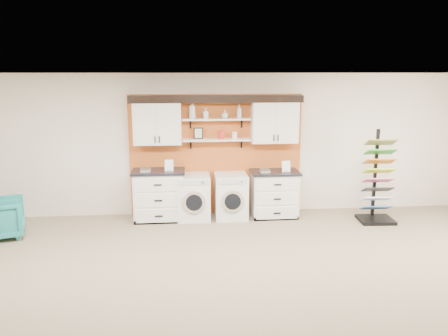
{
  "coord_description": "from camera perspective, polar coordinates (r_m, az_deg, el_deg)",
  "views": [
    {
      "loc": [
        -0.61,
        -4.56,
        2.81
      ],
      "look_at": [
        0.01,
        2.3,
        1.3
      ],
      "focal_mm": 35.0,
      "sensor_mm": 36.0,
      "label": 1
    }
  ],
  "objects": [
    {
      "name": "dryer",
      "position": [
        8.58,
        0.9,
        -3.67
      ],
      "size": [
        0.62,
        0.71,
        0.87
      ],
      "color": "white",
      "rests_on": "floor"
    },
    {
      "name": "soap_bottle_a",
      "position": [
        8.39,
        -4.16,
        7.6
      ],
      "size": [
        0.16,
        0.16,
        0.34
      ],
      "primitive_type": "imported",
      "rotation": [
        0.0,
        0.0,
        3.4
      ],
      "color": "silver",
      "rests_on": "shelf_upper"
    },
    {
      "name": "soap_bottle_d",
      "position": [
        8.46,
        2.01,
        7.4
      ],
      "size": [
        0.14,
        0.14,
        0.26
      ],
      "primitive_type": "imported",
      "rotation": [
        0.0,
        0.0,
        -2.31
      ],
      "color": "silver",
      "rests_on": "shelf_upper"
    },
    {
      "name": "washer",
      "position": [
        8.54,
        -3.98,
        -3.78
      ],
      "size": [
        0.63,
        0.71,
        0.87
      ],
      "color": "white",
      "rests_on": "floor"
    },
    {
      "name": "ceiling",
      "position": [
        4.6,
        2.52,
        12.26
      ],
      "size": [
        10.0,
        10.0,
        0.0
      ],
      "primitive_type": "plane",
      "rotation": [
        3.14,
        0.0,
        0.0
      ],
      "color": "white",
      "rests_on": "wall_back"
    },
    {
      "name": "accent_panel",
      "position": [
        8.7,
        -1.05,
        1.72
      ],
      "size": [
        3.4,
        0.07,
        2.4
      ],
      "primitive_type": "cube",
      "color": "#B8541F",
      "rests_on": "wall_back"
    },
    {
      "name": "sample_rack",
      "position": [
        8.83,
        19.34,
        -3.14
      ],
      "size": [
        0.67,
        0.57,
        1.76
      ],
      "rotation": [
        0.0,
        0.0,
        -0.06
      ],
      "color": "black",
      "rests_on": "floor"
    },
    {
      "name": "upper_cabinet_right",
      "position": [
        8.58,
        6.61,
        6.09
      ],
      "size": [
        0.9,
        0.35,
        0.84
      ],
      "color": "white",
      "rests_on": "wall_back"
    },
    {
      "name": "upper_cabinet_left",
      "position": [
        8.42,
        -8.71,
        5.91
      ],
      "size": [
        0.9,
        0.35,
        0.84
      ],
      "color": "white",
      "rests_on": "wall_back"
    },
    {
      "name": "soap_bottle_b",
      "position": [
        8.41,
        -2.42,
        7.16
      ],
      "size": [
        0.11,
        0.11,
        0.2
      ],
      "primitive_type": "imported",
      "rotation": [
        0.0,
        0.0,
        1.74
      ],
      "color": "silver",
      "rests_on": "shelf_upper"
    },
    {
      "name": "canister_cream",
      "position": [
        8.5,
        1.38,
        4.31
      ],
      "size": [
        0.1,
        0.1,
        0.14
      ],
      "primitive_type": "cylinder",
      "color": "silver",
      "rests_on": "shelf_lower"
    },
    {
      "name": "floor",
      "position": [
        5.39,
        2.22,
        -19.02
      ],
      "size": [
        10.0,
        10.0,
        0.0
      ],
      "primitive_type": "plane",
      "color": "#8D755F",
      "rests_on": "ground"
    },
    {
      "name": "wall_back",
      "position": [
        8.7,
        -1.07,
        3.06
      ],
      "size": [
        10.0,
        0.0,
        10.0
      ],
      "primitive_type": "plane",
      "rotation": [
        1.57,
        0.0,
        0.0
      ],
      "color": "silver",
      "rests_on": "floor"
    },
    {
      "name": "picture_frame",
      "position": [
        8.49,
        -3.37,
        4.55
      ],
      "size": [
        0.18,
        0.02,
        0.22
      ],
      "color": "black",
      "rests_on": "shelf_lower"
    },
    {
      "name": "shelf_lower",
      "position": [
        8.48,
        -0.98,
        3.71
      ],
      "size": [
        1.32,
        0.28,
        0.03
      ],
      "primitive_type": "cube",
      "color": "white",
      "rests_on": "wall_back"
    },
    {
      "name": "armchair",
      "position": [
        8.52,
        -27.12,
        -5.88
      ],
      "size": [
        0.92,
        0.91,
        0.68
      ],
      "primitive_type": "imported",
      "rotation": [
        0.0,
        0.0,
        1.86
      ],
      "color": "#1D7D7C",
      "rests_on": "floor"
    },
    {
      "name": "base_cabinet_right",
      "position": [
        8.71,
        6.58,
        -3.35
      ],
      "size": [
        0.94,
        0.66,
        0.92
      ],
      "color": "white",
      "rests_on": "floor"
    },
    {
      "name": "shelf_upper",
      "position": [
        8.43,
        -0.99,
        6.4
      ],
      "size": [
        1.32,
        0.28,
        0.03
      ],
      "primitive_type": "cube",
      "color": "white",
      "rests_on": "wall_back"
    },
    {
      "name": "canister_red",
      "position": [
        8.47,
        -0.3,
        4.35
      ],
      "size": [
        0.11,
        0.11,
        0.16
      ],
      "primitive_type": "cylinder",
      "color": "red",
      "rests_on": "shelf_lower"
    },
    {
      "name": "soap_bottle_c",
      "position": [
        8.43,
        0.1,
        7.05
      ],
      "size": [
        0.14,
        0.14,
        0.16
      ],
      "primitive_type": "imported",
      "rotation": [
        0.0,
        0.0,
        -0.16
      ],
      "color": "silver",
      "rests_on": "shelf_upper"
    },
    {
      "name": "base_cabinet_left",
      "position": [
        8.54,
        -8.47,
        -3.51
      ],
      "size": [
        1.0,
        0.66,
        0.98
      ],
      "color": "white",
      "rests_on": "floor"
    },
    {
      "name": "crown_molding",
      "position": [
        8.41,
        -1.0,
        9.1
      ],
      "size": [
        3.3,
        0.41,
        0.13
      ],
      "color": "black",
      "rests_on": "wall_back"
    }
  ]
}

